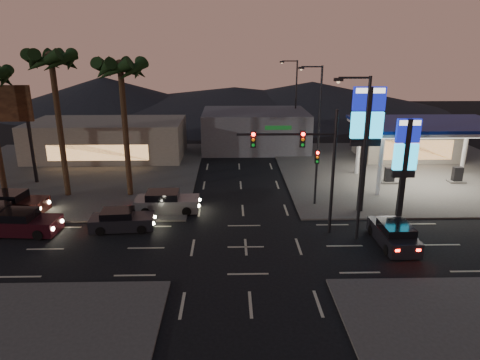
{
  "coord_description": "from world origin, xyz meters",
  "views": [
    {
      "loc": [
        -0.9,
        -23.36,
        11.62
      ],
      "look_at": [
        -0.25,
        3.97,
        3.0
      ],
      "focal_mm": 32.0,
      "sensor_mm": 36.0,
      "label": 1
    }
  ],
  "objects_px": {
    "car_lane_a_front": "(122,220)",
    "car_lane_a_mid": "(21,223)",
    "car_lane_b_front": "(166,202)",
    "gas_station": "(430,127)",
    "car_lane_b_rear": "(11,204)",
    "pylon_sign_short": "(406,153)",
    "suv_station": "(394,235)",
    "pylon_sign_tall": "(367,125)",
    "traffic_signal_mast": "(306,155)"
  },
  "relations": [
    {
      "from": "pylon_sign_short",
      "to": "traffic_signal_mast",
      "type": "xyz_separation_m",
      "value": [
        -7.24,
        -2.51,
        0.57
      ]
    },
    {
      "from": "traffic_signal_mast",
      "to": "suv_station",
      "type": "xyz_separation_m",
      "value": [
        5.23,
        -1.89,
        -4.55
      ]
    },
    {
      "from": "pylon_sign_tall",
      "to": "car_lane_a_front",
      "type": "xyz_separation_m",
      "value": [
        -16.58,
        -2.71,
        -5.76
      ]
    },
    {
      "from": "car_lane_a_front",
      "to": "car_lane_b_rear",
      "type": "xyz_separation_m",
      "value": [
        -8.64,
        3.09,
        0.1
      ]
    },
    {
      "from": "car_lane_a_mid",
      "to": "car_lane_b_front",
      "type": "bearing_deg",
      "value": 22.33
    },
    {
      "from": "car_lane_a_mid",
      "to": "car_lane_b_rear",
      "type": "relative_size",
      "value": 0.97
    },
    {
      "from": "gas_station",
      "to": "car_lane_a_front",
      "type": "relative_size",
      "value": 2.83
    },
    {
      "from": "gas_station",
      "to": "car_lane_b_rear",
      "type": "xyz_separation_m",
      "value": [
        -32.72,
        -6.11,
        -4.34
      ]
    },
    {
      "from": "gas_station",
      "to": "car_lane_b_front",
      "type": "height_order",
      "value": "gas_station"
    },
    {
      "from": "pylon_sign_tall",
      "to": "gas_station",
      "type": "bearing_deg",
      "value": 40.91
    },
    {
      "from": "traffic_signal_mast",
      "to": "pylon_sign_short",
      "type": "bearing_deg",
      "value": 19.13
    },
    {
      "from": "gas_station",
      "to": "pylon_sign_short",
      "type": "relative_size",
      "value": 1.74
    },
    {
      "from": "car_lane_b_front",
      "to": "traffic_signal_mast",
      "type": "bearing_deg",
      "value": -23.04
    },
    {
      "from": "gas_station",
      "to": "car_lane_a_mid",
      "type": "relative_size",
      "value": 2.5
    },
    {
      "from": "car_lane_a_front",
      "to": "suv_station",
      "type": "height_order",
      "value": "suv_station"
    },
    {
      "from": "traffic_signal_mast",
      "to": "car_lane_a_front",
      "type": "xyz_separation_m",
      "value": [
        -11.84,
        0.81,
        -4.59
      ]
    },
    {
      "from": "traffic_signal_mast",
      "to": "suv_station",
      "type": "distance_m",
      "value": 7.18
    },
    {
      "from": "pylon_sign_tall",
      "to": "traffic_signal_mast",
      "type": "bearing_deg",
      "value": -143.48
    },
    {
      "from": "car_lane_b_front",
      "to": "car_lane_a_front",
      "type": "bearing_deg",
      "value": -128.44
    },
    {
      "from": "car_lane_b_rear",
      "to": "suv_station",
      "type": "bearing_deg",
      "value": -12.7
    },
    {
      "from": "pylon_sign_short",
      "to": "car_lane_a_front",
      "type": "bearing_deg",
      "value": -174.89
    },
    {
      "from": "pylon_sign_short",
      "to": "suv_station",
      "type": "height_order",
      "value": "pylon_sign_short"
    },
    {
      "from": "car_lane_b_front",
      "to": "suv_station",
      "type": "xyz_separation_m",
      "value": [
        14.55,
        -5.86,
        -0.03
      ]
    },
    {
      "from": "pylon_sign_tall",
      "to": "car_lane_a_mid",
      "type": "height_order",
      "value": "pylon_sign_tall"
    },
    {
      "from": "gas_station",
      "to": "car_lane_b_rear",
      "type": "bearing_deg",
      "value": -169.42
    },
    {
      "from": "car_lane_b_rear",
      "to": "pylon_sign_tall",
      "type": "bearing_deg",
      "value": -0.88
    },
    {
      "from": "car_lane_a_mid",
      "to": "suv_station",
      "type": "bearing_deg",
      "value": -5.47
    },
    {
      "from": "traffic_signal_mast",
      "to": "pylon_sign_tall",
      "type": "bearing_deg",
      "value": 36.52
    },
    {
      "from": "pylon_sign_short",
      "to": "car_lane_b_front",
      "type": "xyz_separation_m",
      "value": [
        -16.57,
        1.46,
        -3.94
      ]
    },
    {
      "from": "car_lane_b_front",
      "to": "suv_station",
      "type": "relative_size",
      "value": 1.08
    },
    {
      "from": "suv_station",
      "to": "pylon_sign_tall",
      "type": "bearing_deg",
      "value": 95.11
    },
    {
      "from": "pylon_sign_tall",
      "to": "pylon_sign_short",
      "type": "xyz_separation_m",
      "value": [
        2.5,
        -1.0,
        -1.74
      ]
    },
    {
      "from": "car_lane_a_mid",
      "to": "pylon_sign_short",
      "type": "bearing_deg",
      "value": 4.88
    },
    {
      "from": "car_lane_b_rear",
      "to": "suv_station",
      "type": "relative_size",
      "value": 1.14
    },
    {
      "from": "car_lane_a_front",
      "to": "car_lane_b_rear",
      "type": "bearing_deg",
      "value": 160.29
    },
    {
      "from": "car_lane_a_front",
      "to": "car_lane_a_mid",
      "type": "relative_size",
      "value": 0.88
    },
    {
      "from": "pylon_sign_short",
      "to": "suv_station",
      "type": "xyz_separation_m",
      "value": [
        -2.02,
        -4.4,
        -3.98
      ]
    },
    {
      "from": "traffic_signal_mast",
      "to": "suv_station",
      "type": "bearing_deg",
      "value": -19.9
    },
    {
      "from": "gas_station",
      "to": "pylon_sign_tall",
      "type": "height_order",
      "value": "pylon_sign_tall"
    },
    {
      "from": "traffic_signal_mast",
      "to": "car_lane_a_mid",
      "type": "relative_size",
      "value": 1.64
    },
    {
      "from": "suv_station",
      "to": "pylon_sign_short",
      "type": "bearing_deg",
      "value": 65.39
    },
    {
      "from": "pylon_sign_tall",
      "to": "car_lane_a_mid",
      "type": "distance_m",
      "value": 23.79
    },
    {
      "from": "car_lane_b_rear",
      "to": "suv_station",
      "type": "xyz_separation_m",
      "value": [
        25.7,
        -5.79,
        -0.06
      ]
    },
    {
      "from": "car_lane_a_mid",
      "to": "car_lane_b_front",
      "type": "xyz_separation_m",
      "value": [
        8.82,
        3.62,
        -0.01
      ]
    },
    {
      "from": "car_lane_b_rear",
      "to": "car_lane_b_front",
      "type": "bearing_deg",
      "value": 0.34
    },
    {
      "from": "car_lane_a_front",
      "to": "pylon_sign_short",
      "type": "bearing_deg",
      "value": 5.11
    },
    {
      "from": "gas_station",
      "to": "pylon_sign_short",
      "type": "xyz_separation_m",
      "value": [
        -5.0,
        -7.5,
        -0.42
      ]
    },
    {
      "from": "car_lane_a_front",
      "to": "gas_station",
      "type": "bearing_deg",
      "value": 20.92
    },
    {
      "from": "pylon_sign_short",
      "to": "car_lane_b_rear",
      "type": "height_order",
      "value": "pylon_sign_short"
    },
    {
      "from": "traffic_signal_mast",
      "to": "car_lane_a_front",
      "type": "relative_size",
      "value": 1.86
    }
  ]
}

